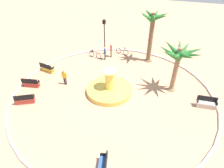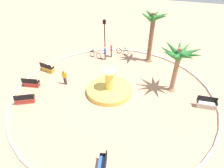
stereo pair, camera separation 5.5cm
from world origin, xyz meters
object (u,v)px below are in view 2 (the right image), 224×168
at_px(bicycle_red_frame, 123,51).
at_px(person_cyclist_helmet, 105,53).
at_px(palm_tree_near_fountain, 179,57).
at_px(person_cyclist_photo, 111,50).
at_px(bench_southwest, 31,83).
at_px(bicycle_by_lamppost, 95,55).
at_px(fountain, 109,89).
at_px(bench_north, 102,168).
at_px(lamppost, 105,34).
at_px(bench_west, 47,69).
at_px(bench_southeast, 206,104).
at_px(bench_east, 25,100).
at_px(person_pedestrian_stroll, 64,77).
at_px(palm_tree_by_curb, 152,26).

relative_size(bicycle_red_frame, person_cyclist_helmet, 1.06).
xyz_separation_m(palm_tree_near_fountain, person_cyclist_photo, (7.57, -4.58, -2.62)).
bearing_deg(bench_southwest, bicycle_by_lamppost, -115.74).
xyz_separation_m(fountain, bench_north, (-2.16, 7.48, 0.02)).
bearing_deg(lamppost, bicycle_red_frame, -164.88).
bearing_deg(bench_north, person_cyclist_helmet, -70.53).
bearing_deg(lamppost, palm_tree_near_fountain, 149.28).
height_order(bench_west, bicycle_by_lamppost, bench_west).
distance_m(fountain, bench_southeast, 8.47).
distance_m(bench_east, person_cyclist_photo, 11.35).
bearing_deg(bench_north, palm_tree_near_fountain, -109.20).
bearing_deg(bench_north, person_pedestrian_stroll, -47.47).
height_order(palm_tree_near_fountain, lamppost, palm_tree_near_fountain).
relative_size(person_cyclist_helmet, person_pedestrian_stroll, 1.00).
height_order(bicycle_by_lamppost, person_pedestrian_stroll, person_pedestrian_stroll).
xyz_separation_m(bench_north, person_pedestrian_stroll, (6.67, -7.27, 0.55)).
xyz_separation_m(fountain, bench_west, (7.57, -1.30, 0.02)).
distance_m(bench_southeast, person_cyclist_photo, 12.16).
xyz_separation_m(palm_tree_near_fountain, palm_tree_by_curb, (3.06, -4.97, 0.65)).
bearing_deg(bench_east, lamppost, -106.88).
bearing_deg(bench_west, bench_southwest, 92.31).
bearing_deg(bench_southwest, palm_tree_by_curb, -138.73).
bearing_deg(palm_tree_by_curb, person_pedestrian_stroll, 46.48).
distance_m(palm_tree_by_curb, lamppost, 5.76).
height_order(lamppost, person_cyclist_photo, lamppost).
xyz_separation_m(bench_southwest, bicycle_by_lamppost, (-3.60, -7.46, 0.04)).
bearing_deg(bench_north, bench_southwest, -31.56).
relative_size(bench_west, person_pedestrian_stroll, 1.04).
distance_m(lamppost, person_cyclist_photo, 1.99).
bearing_deg(bicycle_red_frame, bicycle_by_lamppost, 33.47).
bearing_deg(bicycle_red_frame, bench_southeast, 142.53).
height_order(bench_east, person_cyclist_helmet, person_cyclist_helmet).
bearing_deg(person_cyclist_photo, bench_west, 44.53).
xyz_separation_m(lamppost, person_cyclist_photo, (-1.01, 0.52, -1.64)).
bearing_deg(palm_tree_by_curb, person_cyclist_helmet, 14.32).
height_order(bicycle_red_frame, person_pedestrian_stroll, person_pedestrian_stroll).
bearing_deg(bench_east, bench_west, -77.06).
bearing_deg(bench_west, bench_north, 137.93).
bearing_deg(palm_tree_by_curb, bench_north, 88.88).
relative_size(bench_north, person_pedestrian_stroll, 1.05).
height_order(bench_north, person_pedestrian_stroll, person_pedestrian_stroll).
distance_m(fountain, bench_southwest, 7.61).
bearing_deg(bicycle_red_frame, bench_east, 64.71).
bearing_deg(bench_north, palm_tree_by_curb, -91.12).
relative_size(palm_tree_by_curb, bench_east, 3.55).
relative_size(bench_southeast, bench_southwest, 0.98).
xyz_separation_m(bench_north, lamppost, (5.23, -14.72, 2.24)).
height_order(palm_tree_near_fountain, bench_west, palm_tree_near_fountain).
relative_size(bench_north, person_cyclist_helmet, 1.05).
distance_m(bench_east, bench_north, 9.34).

